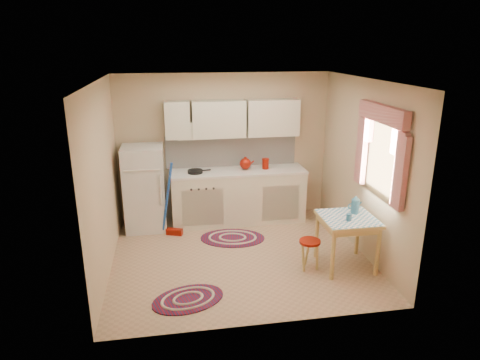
% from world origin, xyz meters
% --- Properties ---
extents(room_shell, '(3.64, 3.60, 2.52)m').
position_xyz_m(room_shell, '(0.16, 0.24, 1.60)').
color(room_shell, tan).
rests_on(room_shell, ground).
extents(fridge, '(0.65, 0.60, 1.40)m').
position_xyz_m(fridge, '(-1.36, 1.25, 0.70)').
color(fridge, silver).
rests_on(fridge, ground).
extents(broom, '(0.30, 0.21, 1.20)m').
position_xyz_m(broom, '(-0.92, 0.90, 0.60)').
color(broom, '#1B4BAC').
rests_on(broom, ground).
extents(base_cabinets, '(2.25, 0.60, 0.88)m').
position_xyz_m(base_cabinets, '(0.19, 1.30, 0.44)').
color(base_cabinets, beige).
rests_on(base_cabinets, ground).
extents(countertop, '(2.27, 0.62, 0.04)m').
position_xyz_m(countertop, '(0.19, 1.30, 0.90)').
color(countertop, silver).
rests_on(countertop, base_cabinets).
extents(frying_pan, '(0.29, 0.29, 0.05)m').
position_xyz_m(frying_pan, '(-0.53, 1.25, 0.94)').
color(frying_pan, black).
rests_on(frying_pan, countertop).
extents(red_kettle, '(0.26, 0.24, 0.21)m').
position_xyz_m(red_kettle, '(0.32, 1.30, 1.03)').
color(red_kettle, maroon).
rests_on(red_kettle, countertop).
extents(red_canister, '(0.11, 0.11, 0.16)m').
position_xyz_m(red_canister, '(0.66, 1.30, 1.00)').
color(red_canister, maroon).
rests_on(red_canister, countertop).
extents(table, '(0.72, 0.72, 0.72)m').
position_xyz_m(table, '(1.40, -0.51, 0.36)').
color(table, '#DBBA6D').
rests_on(table, ground).
extents(stool, '(0.31, 0.31, 0.42)m').
position_xyz_m(stool, '(0.88, -0.50, 0.21)').
color(stool, maroon).
rests_on(stool, ground).
extents(coffee_pot, '(0.14, 0.13, 0.27)m').
position_xyz_m(coffee_pot, '(1.54, -0.39, 0.85)').
color(coffee_pot, '#2E688C').
rests_on(coffee_pot, table).
extents(mug, '(0.08, 0.08, 0.10)m').
position_xyz_m(mug, '(1.36, -0.61, 0.77)').
color(mug, '#2E688C').
rests_on(mug, table).
extents(rug_center, '(1.12, 0.85, 0.02)m').
position_xyz_m(rug_center, '(-0.01, 0.60, 0.01)').
color(rug_center, maroon).
rests_on(rug_center, ground).
extents(rug_left, '(1.02, 0.82, 0.02)m').
position_xyz_m(rug_left, '(-0.79, -0.99, 0.01)').
color(rug_left, maroon).
rests_on(rug_left, ground).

